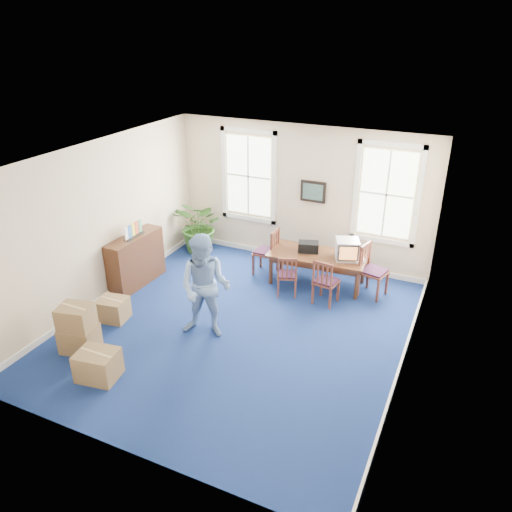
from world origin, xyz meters
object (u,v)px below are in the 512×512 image
at_px(conference_table, 317,269).
at_px(cardboard_boxes, 93,327).
at_px(man, 205,287).
at_px(chair_near_left, 287,274).
at_px(credenza, 136,260).
at_px(potted_plant, 201,226).
at_px(crt_tv, 347,249).

relative_size(conference_table, cardboard_boxes, 1.29).
relative_size(conference_table, man, 1.06).
xyz_separation_m(chair_near_left, credenza, (-3.10, -0.93, 0.11)).
height_order(man, credenza, man).
height_order(chair_near_left, credenza, credenza).
relative_size(potted_plant, cardboard_boxes, 0.85).
height_order(conference_table, chair_near_left, chair_near_left).
relative_size(chair_near_left, cardboard_boxes, 0.57).
height_order(credenza, cardboard_boxes, credenza).
xyz_separation_m(conference_table, credenza, (-3.52, -1.63, 0.22)).
relative_size(chair_near_left, potted_plant, 0.68).
bearing_deg(credenza, man, -22.01).
distance_m(conference_table, cardboard_boxes, 4.77).
distance_m(chair_near_left, cardboard_boxes, 3.95).
distance_m(man, potted_plant, 3.61).
bearing_deg(crt_tv, cardboard_boxes, -151.37).
bearing_deg(potted_plant, cardboard_boxes, -84.99).
distance_m(crt_tv, credenza, 4.47).
xyz_separation_m(conference_table, cardboard_boxes, (-2.73, -3.91, 0.10)).
distance_m(chair_near_left, potted_plant, 2.90).
height_order(conference_table, credenza, credenza).
relative_size(crt_tv, credenza, 0.35).
distance_m(conference_table, potted_plant, 3.14).
relative_size(conference_table, credenza, 1.43).
distance_m(credenza, cardboard_boxes, 2.42).
xyz_separation_m(crt_tv, credenza, (-4.13, -1.67, -0.35)).
xyz_separation_m(man, cardboard_boxes, (-1.53, -1.23, -0.52)).
xyz_separation_m(credenza, potted_plant, (0.42, 2.00, 0.11)).
bearing_deg(credenza, cardboard_boxes, -68.49).
bearing_deg(cardboard_boxes, credenza, 109.24).
bearing_deg(chair_near_left, crt_tv, -164.42).
bearing_deg(conference_table, crt_tv, 0.81).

